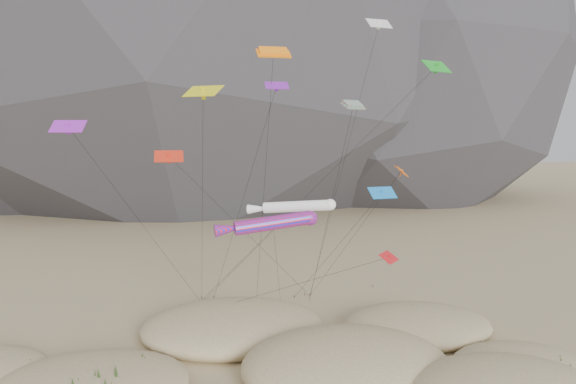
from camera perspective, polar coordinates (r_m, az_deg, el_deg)
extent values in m
ellipsoid|color=#2B2B30|center=(158.48, -25.19, 15.21)|extent=(136.20, 127.83, 116.00)
ellipsoid|color=black|center=(156.69, 10.66, 13.56)|extent=(130.55, 126.41, 100.00)
ellipsoid|color=#CCB789|center=(41.69, 5.91, -17.08)|extent=(15.05, 12.79, 4.08)
ellipsoid|color=#CCB789|center=(45.74, 22.55, -16.00)|extent=(10.12, 8.60, 2.03)
ellipsoid|color=#CCB789|center=(49.64, -5.62, -13.41)|extent=(15.70, 13.34, 3.37)
ellipsoid|color=#CCB789|center=(51.51, 12.98, -13.02)|extent=(13.11, 11.15, 2.58)
ellipsoid|color=black|center=(42.46, -15.13, -17.15)|extent=(1.98, 1.69, 0.59)
ellipsoid|color=black|center=(41.24, 6.99, -17.09)|extent=(3.68, 3.15, 1.10)
ellipsoid|color=black|center=(43.79, 6.63, -15.81)|extent=(3.02, 2.58, 0.91)
ellipsoid|color=black|center=(45.30, 25.23, -16.15)|extent=(2.44, 2.08, 0.73)
ellipsoid|color=black|center=(50.62, -5.02, -12.73)|extent=(3.17, 2.71, 0.95)
ellipsoid|color=black|center=(49.79, -1.13, -13.15)|extent=(2.30, 1.96, 0.69)
ellipsoid|color=black|center=(52.94, 12.86, -12.35)|extent=(2.01, 1.72, 0.60)
ellipsoid|color=black|center=(49.89, 12.07, -13.61)|extent=(1.88, 1.61, 0.56)
ellipsoid|color=black|center=(46.24, -26.02, -15.99)|extent=(2.03, 1.74, 0.61)
cylinder|color=#3F2D1E|center=(55.15, -7.92, -12.10)|extent=(0.08, 0.08, 0.30)
cylinder|color=#3F2D1E|center=(60.13, -7.55, -10.55)|extent=(0.08, 0.08, 0.30)
cylinder|color=#3F2D1E|center=(59.89, 0.64, -10.56)|extent=(0.08, 0.08, 0.30)
cylinder|color=#3F2D1E|center=(60.76, 1.72, -10.32)|extent=(0.08, 0.08, 0.30)
cylinder|color=#3F2D1E|center=(60.50, 2.24, -10.39)|extent=(0.08, 0.08, 0.30)
cylinder|color=#3F2D1E|center=(60.14, -8.75, -10.56)|extent=(0.08, 0.08, 0.30)
cylinder|color=#3F2D1E|center=(64.45, 8.61, -9.42)|extent=(0.08, 0.08, 0.30)
cylinder|color=#3F2D1E|center=(54.71, -10.43, -12.29)|extent=(0.08, 0.08, 0.30)
cylinder|color=red|center=(42.57, -1.53, -3.16)|extent=(6.03, 1.19, 1.70)
sphere|color=red|center=(43.34, 2.28, -2.68)|extent=(1.14, 1.14, 1.14)
cone|color=red|center=(41.96, -5.87, -3.73)|extent=(2.48, 1.02, 1.22)
cylinder|color=black|center=(50.78, -1.09, -7.67)|extent=(4.04, 14.08, 10.48)
cylinder|color=white|center=(44.59, 0.89, -1.48)|extent=(5.23, 3.18, 1.23)
sphere|color=white|center=(44.13, 4.31, -1.29)|extent=(0.90, 0.90, 0.90)
cone|color=white|center=(45.28, -2.79, -1.71)|extent=(2.31, 1.67, 0.92)
cylinder|color=black|center=(50.81, -4.70, -7.12)|extent=(6.80, 12.32, 11.45)
cube|color=orange|center=(43.68, -1.48, 13.89)|extent=(2.58, 1.06, 0.76)
cube|color=orange|center=(43.71, -1.48, 14.15)|extent=(2.19, 0.83, 0.74)
cylinder|color=black|center=(49.42, -2.49, -0.53)|extent=(0.89, 11.74, 23.24)
cube|color=red|center=(45.05, 6.65, 8.68)|extent=(2.26, 1.70, 0.59)
cube|color=red|center=(45.06, 6.65, 8.92)|extent=(1.90, 1.40, 0.58)
cylinder|color=black|center=(51.08, 4.12, -2.51)|extent=(0.07, 11.74, 19.39)
cube|color=purple|center=(42.44, -21.45, 6.23)|extent=(2.57, 1.76, 0.89)
cube|color=purple|center=(42.44, -21.45, 6.03)|extent=(0.34, 0.33, 0.80)
cylinder|color=black|center=(47.86, -13.85, -4.22)|extent=(10.88, 9.98, 17.68)
cube|color=red|center=(41.01, -12.01, 3.57)|extent=(2.10, 1.14, 0.82)
cube|color=red|center=(41.02, -12.01, 3.36)|extent=(0.26, 0.27, 0.69)
cylinder|color=black|center=(50.03, -3.56, -4.85)|extent=(15.01, 14.63, 15.56)
cube|color=yellow|center=(40.86, -8.62, 10.11)|extent=(2.97, 2.76, 0.86)
cube|color=yellow|center=(40.85, -8.62, 9.90)|extent=(0.37, 0.35, 0.92)
cylinder|color=black|center=(49.72, -8.70, -2.28)|extent=(1.33, 16.86, 20.18)
cube|color=purple|center=(44.47, -1.16, 10.77)|extent=(1.91, 1.13, 0.66)
cube|color=purple|center=(44.46, -1.16, 10.58)|extent=(0.23, 0.20, 0.64)
cylinder|color=black|center=(51.35, -4.83, -1.56)|extent=(3.49, 14.14, 20.90)
cube|color=#FB630D|center=(47.57, 11.43, 2.10)|extent=(1.44, 2.14, 0.86)
cube|color=#FB630D|center=(47.58, 11.43, 1.92)|extent=(0.35, 0.31, 0.65)
cylinder|color=black|center=(53.56, 6.32, -4.97)|extent=(4.02, 12.89, 14.06)
cube|color=red|center=(42.64, 10.21, -6.54)|extent=(1.96, 1.96, 0.66)
cube|color=red|center=(42.68, 10.21, -6.74)|extent=(0.29, 0.29, 0.63)
cylinder|color=black|center=(47.87, -1.32, -9.99)|extent=(14.13, 14.10, 8.02)
cube|color=#169520|center=(49.36, 14.86, 12.23)|extent=(2.75, 1.92, 1.06)
cube|color=#169520|center=(49.34, 14.85, 12.06)|extent=(0.40, 0.43, 0.83)
cylinder|color=black|center=(49.62, 1.56, -0.75)|extent=(20.47, 9.02, 22.72)
cube|color=blue|center=(41.77, 9.56, -0.07)|extent=(2.09, 1.19, 0.80)
cube|color=blue|center=(41.79, 9.56, -0.28)|extent=(0.26, 0.27, 0.68)
cylinder|color=black|center=(50.49, 4.34, -6.33)|extent=(1.98, 17.50, 12.85)
cube|color=silver|center=(52.40, 9.23, 16.55)|extent=(2.30, 1.28, 0.93)
cube|color=silver|center=(52.37, 9.23, 16.39)|extent=(0.29, 0.34, 0.73)
cylinder|color=black|center=(54.80, 5.44, 2.04)|extent=(3.80, 8.34, 26.85)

